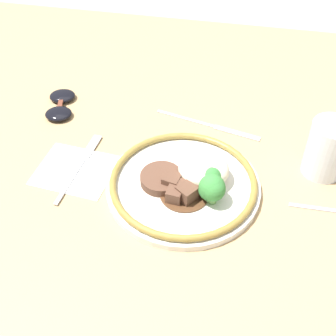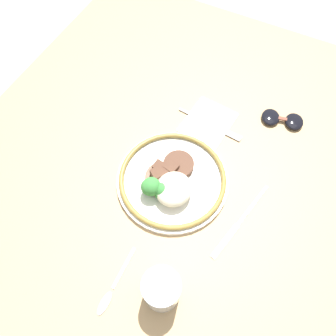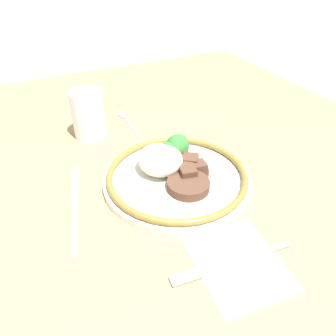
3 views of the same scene
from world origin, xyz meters
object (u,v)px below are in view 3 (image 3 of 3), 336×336
object	(u,v)px
fork	(221,266)
knife	(75,202)
juice_glass	(89,117)
spoon	(124,117)
plate	(175,171)

from	to	relation	value
fork	knife	world-z (taller)	fork
juice_glass	knife	size ratio (longest dim) A/B	0.48
spoon	fork	bearing A→B (deg)	175.64
fork	juice_glass	bearing A→B (deg)	-76.14
juice_glass	plate	bearing A→B (deg)	-157.34
juice_glass	fork	bearing A→B (deg)	-171.67
plate	fork	world-z (taller)	plate
juice_glass	spoon	xyz separation A→B (m)	(0.05, -0.09, -0.04)
knife	plate	bearing A→B (deg)	-82.11
fork	spoon	distance (m)	0.48
knife	spoon	world-z (taller)	spoon
juice_glass	fork	distance (m)	0.44
juice_glass	fork	size ratio (longest dim) A/B	0.56
plate	spoon	distance (m)	0.28
plate	knife	xyz separation A→B (m)	(0.02, 0.18, -0.02)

